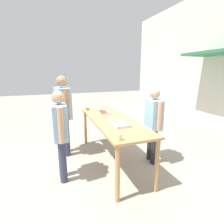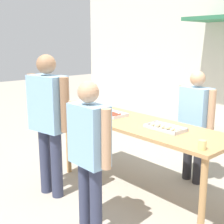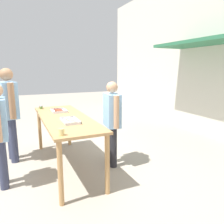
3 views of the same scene
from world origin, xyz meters
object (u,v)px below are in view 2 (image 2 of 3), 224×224
at_px(person_server_behind_table, 195,118).
at_px(condiment_jar_ketchup, 76,111).
at_px(condiment_jar_mustard, 73,110).
at_px(person_customer_with_cup, 89,147).
at_px(beer_cup, 202,145).
at_px(food_tray_sausages, 112,114).
at_px(food_tray_buns, 165,128).
at_px(person_customer_holding_hotdog, 49,115).

bearing_deg(person_server_behind_table, condiment_jar_ketchup, -131.76).
bearing_deg(condiment_jar_mustard, person_customer_with_cup, -28.99).
height_order(condiment_jar_mustard, beer_cup, beer_cup).
distance_m(food_tray_sausages, person_customer_with_cup, 1.32).
xyz_separation_m(person_server_behind_table, person_customer_with_cup, (-0.00, -1.83, 0.02)).
bearing_deg(food_tray_buns, person_server_behind_table, 98.43).
height_order(condiment_jar_ketchup, person_customer_holding_hotdog, person_customer_holding_hotdog).
bearing_deg(food_tray_sausages, food_tray_buns, 0.10).
bearing_deg(person_customer_holding_hotdog, condiment_jar_ketchup, -76.99).
bearing_deg(food_tray_sausages, person_customer_holding_hotdog, -101.37).
distance_m(person_server_behind_table, person_customer_holding_hotdog, 1.96).
height_order(beer_cup, person_customer_holding_hotdog, person_customer_holding_hotdog).
height_order(condiment_jar_ketchup, beer_cup, beer_cup).
distance_m(food_tray_sausages, person_server_behind_table, 1.14).
distance_m(food_tray_buns, condiment_jar_mustard, 1.50).
xyz_separation_m(food_tray_buns, condiment_jar_ketchup, (-1.38, -0.29, 0.01)).
distance_m(beer_cup, person_server_behind_table, 1.33).
relative_size(condiment_jar_ketchup, person_server_behind_table, 0.04).
xyz_separation_m(condiment_jar_mustard, person_server_behind_table, (1.36, 1.08, -0.05)).
relative_size(condiment_jar_mustard, condiment_jar_ketchup, 1.00).
relative_size(condiment_jar_ketchup, beer_cup, 0.73).
distance_m(food_tray_buns, beer_cup, 0.72).
xyz_separation_m(condiment_jar_mustard, person_customer_holding_hotdog, (0.36, -0.61, 0.09)).
xyz_separation_m(food_tray_buns, beer_cup, (0.67, -0.28, 0.02)).
distance_m(food_tray_sausages, condiment_jar_ketchup, 0.53).
relative_size(food_tray_buns, condiment_jar_ketchup, 6.95).
relative_size(person_customer_holding_hotdog, person_customer_with_cup, 1.13).
height_order(food_tray_buns, person_customer_holding_hotdog, person_customer_holding_hotdog).
relative_size(food_tray_buns, condiment_jar_mustard, 6.95).
height_order(person_server_behind_table, person_customer_with_cup, person_customer_with_cup).
relative_size(person_server_behind_table, person_customer_with_cup, 0.99).
height_order(food_tray_buns, condiment_jar_ketchup, condiment_jar_ketchup).
bearing_deg(food_tray_sausages, person_server_behind_table, 44.20).
bearing_deg(condiment_jar_ketchup, person_customer_with_cup, -30.55).
bearing_deg(person_customer_with_cup, food_tray_sausages, -52.16).
bearing_deg(person_customer_with_cup, beer_cup, -136.58).
height_order(food_tray_buns, person_customer_with_cup, person_customer_with_cup).
bearing_deg(person_customer_with_cup, person_customer_holding_hotdog, -8.65).
height_order(beer_cup, person_server_behind_table, person_server_behind_table).
bearing_deg(person_customer_with_cup, condiment_jar_mustard, -29.53).
relative_size(beer_cup, person_customer_holding_hotdog, 0.05).
height_order(condiment_jar_mustard, condiment_jar_ketchup, same).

